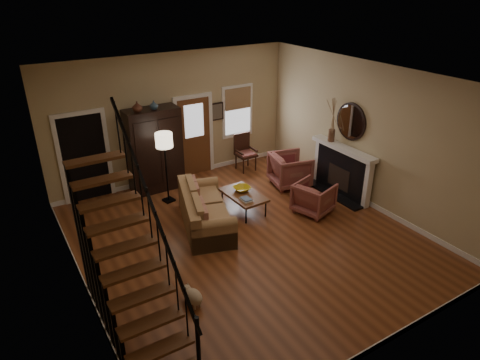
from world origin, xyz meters
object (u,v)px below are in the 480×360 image
floor_lamp (166,168)px  side_chair (246,153)px  armchair_left (314,198)px  armoire (154,150)px  sofa (205,210)px  coffee_table (243,202)px  armchair_right (290,170)px

floor_lamp → side_chair: (2.58, 0.60, -0.36)m
armchair_left → floor_lamp: (-2.64, 2.23, 0.50)m
armoire → sofa: armoire is taller
armoire → coffee_table: size_ratio=1.83×
armoire → armchair_left: bearing=-49.3°
side_chair → armchair_right: bearing=-72.4°
armchair_left → armchair_right: size_ratio=0.86×
sofa → coffee_table: 1.07m
side_chair → armoire: bearing=175.5°
armoire → armchair_right: armoire is taller
armchair_left → armoire: bearing=23.2°
armchair_left → armchair_right: armchair_right is taller
armchair_right → armchair_left: bearing=177.3°
sofa → armchair_right: 2.87m
armoire → armchair_right: (3.00, -1.62, -0.62)m
coffee_table → armchair_right: bearing=16.7°
coffee_table → armchair_left: 1.62m
coffee_table → armchair_left: bearing=-33.2°
armchair_right → coffee_table: bearing=119.7°
armoire → floor_lamp: 0.82m
armoire → floor_lamp: armoire is taller
side_chair → armchair_left: bearing=-88.8°
floor_lamp → coffee_table: bearing=-46.1°
armoire → sofa: bearing=-84.7°
armchair_left → side_chair: 2.83m
armchair_right → floor_lamp: bearing=87.8°
armoire → coffee_table: 2.63m
coffee_table → floor_lamp: bearing=133.9°
armoire → side_chair: size_ratio=2.06×
coffee_table → armchair_right: armchair_right is taller
sofa → armchair_left: sofa is taller
armchair_right → floor_lamp: 3.18m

